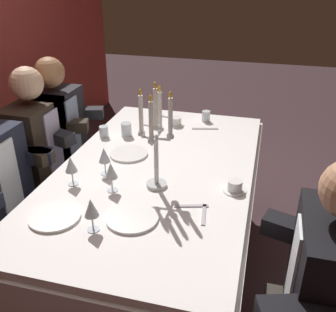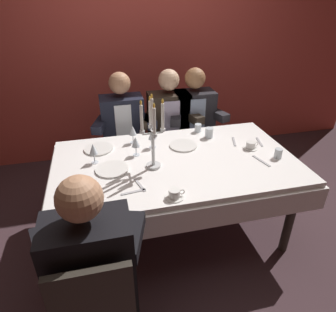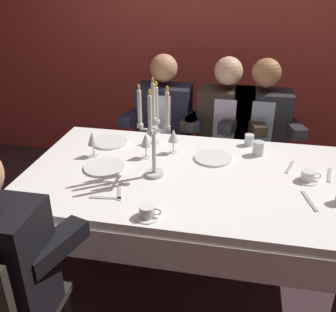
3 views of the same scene
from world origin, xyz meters
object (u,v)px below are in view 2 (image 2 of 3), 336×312
at_px(coffee_cup_1, 175,194).
at_px(seated_diner_0, 91,264).
at_px(candelabra, 153,135).
at_px(water_tumbler_2, 278,153).
at_px(dinner_plate_2, 112,169).
at_px(coffee_cup_0, 251,145).
at_px(dining_table, 175,173).
at_px(dinner_plate_0, 183,145).
at_px(water_tumbler_0, 209,133).
at_px(wine_glass_2, 136,142).
at_px(seated_diner_2, 169,117).
at_px(wine_glass_3, 152,135).
at_px(seated_diner_3, 193,115).
at_px(wine_glass_1, 93,149).
at_px(water_tumbler_1, 198,128).
at_px(dinner_plate_1, 99,149).
at_px(wine_glass_0, 133,131).
at_px(seated_diner_1, 123,122).

bearing_deg(coffee_cup_1, seated_diner_0, -142.00).
bearing_deg(candelabra, water_tumbler_2, -5.41).
height_order(dinner_plate_2, coffee_cup_0, coffee_cup_0).
height_order(candelabra, dinner_plate_2, candelabra).
xyz_separation_m(dining_table, seated_diner_0, (-0.67, -0.89, 0.11)).
distance_m(dinner_plate_0, dinner_plate_2, 0.67).
distance_m(dinner_plate_0, water_tumbler_0, 0.30).
height_order(water_tumbler_0, coffee_cup_1, water_tumbler_0).
xyz_separation_m(dining_table, dinner_plate_0, (0.12, 0.21, 0.13)).
distance_m(wine_glass_2, seated_diner_2, 0.87).
bearing_deg(wine_glass_3, seated_diner_2, 65.01).
relative_size(candelabra, wine_glass_2, 3.48).
relative_size(dining_table, wine_glass_2, 11.83).
xyz_separation_m(candelabra, seated_diner_0, (-0.48, -0.83, -0.27)).
bearing_deg(seated_diner_3, water_tumbler_2, -70.15).
xyz_separation_m(wine_glass_1, water_tumbler_2, (1.43, -0.26, -0.08)).
height_order(wine_glass_1, water_tumbler_0, wine_glass_1).
bearing_deg(dining_table, seated_diner_2, 79.98).
bearing_deg(coffee_cup_0, water_tumbler_1, 127.26).
relative_size(dinner_plate_2, water_tumbler_0, 2.72).
xyz_separation_m(candelabra, water_tumbler_2, (0.99, -0.09, -0.23)).
xyz_separation_m(dining_table, seated_diner_3, (0.43, 0.89, 0.11)).
distance_m(water_tumbler_1, coffee_cup_0, 0.54).
distance_m(candelabra, wine_glass_3, 0.36).
bearing_deg(seated_diner_2, candelabra, -110.10).
bearing_deg(coffee_cup_1, dinner_plate_2, 130.45).
height_order(seated_diner_0, seated_diner_3, same).
xyz_separation_m(coffee_cup_0, seated_diner_0, (-1.33, -0.93, -0.03)).
relative_size(dinner_plate_2, wine_glass_1, 1.51).
xyz_separation_m(dinner_plate_0, water_tumbler_1, (0.22, 0.26, 0.03)).
xyz_separation_m(wine_glass_3, seated_diner_2, (0.29, 0.63, -0.12)).
bearing_deg(seated_diner_3, water_tumbler_1, -101.90).
distance_m(dinner_plate_1, coffee_cup_1, 0.91).
height_order(wine_glass_0, seated_diner_3, seated_diner_3).
bearing_deg(dinner_plate_1, dinner_plate_0, -8.66).
bearing_deg(seated_diner_1, coffee_cup_1, -81.67).
height_order(seated_diner_1, seated_diner_3, same).
xyz_separation_m(dining_table, water_tumbler_0, (0.40, 0.33, 0.16)).
distance_m(dinner_plate_2, seated_diner_3, 1.31).
relative_size(candelabra, wine_glass_3, 3.48).
distance_m(wine_glass_3, coffee_cup_0, 0.84).
distance_m(coffee_cup_0, seated_diner_1, 1.30).
distance_m(wine_glass_0, seated_diner_2, 0.68).
bearing_deg(dinner_plate_1, water_tumbler_1, 9.17).
xyz_separation_m(dining_table, dinner_plate_1, (-0.59, 0.32, 0.13)).
bearing_deg(water_tumbler_2, coffee_cup_1, -161.47).
bearing_deg(water_tumbler_1, seated_diner_3, 78.10).
relative_size(water_tumbler_2, coffee_cup_0, 0.60).
distance_m(water_tumbler_0, coffee_cup_1, 0.95).
height_order(water_tumbler_2, seated_diner_1, seated_diner_1).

